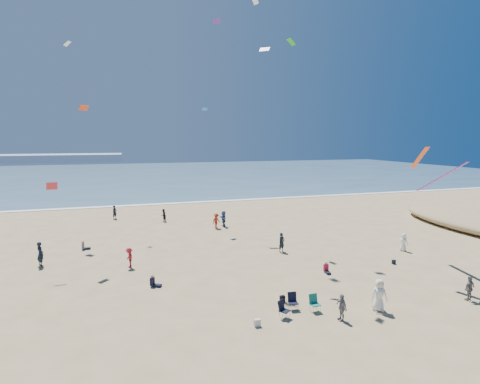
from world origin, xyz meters
name	(u,v)px	position (x,y,z in m)	size (l,w,h in m)	color
ocean	(140,175)	(0.00, 95.00, 0.03)	(220.00, 100.00, 0.06)	#476B84
surf_line	(155,204)	(0.00, 45.00, 0.04)	(220.00, 1.20, 0.08)	white
standing_flyers	(247,262)	(4.11, 12.94, 0.85)	(34.18, 40.98, 1.94)	black
seated_group	(233,297)	(1.64, 8.34, 0.42)	(18.68, 26.58, 0.84)	silver
chair_cluster	(298,305)	(4.82, 5.95, 0.50)	(2.73, 1.55, 1.00)	black
white_tote	(257,323)	(2.09, 5.23, 0.20)	(0.35, 0.20, 0.40)	silver
black_backpack	(282,299)	(4.60, 7.63, 0.19)	(0.30, 0.22, 0.38)	black
navy_bag	(394,262)	(15.91, 11.41, 0.17)	(0.28, 0.18, 0.34)	black
kites_aloft	(309,82)	(8.65, 12.70, 13.93)	(41.60, 44.09, 27.82)	blue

